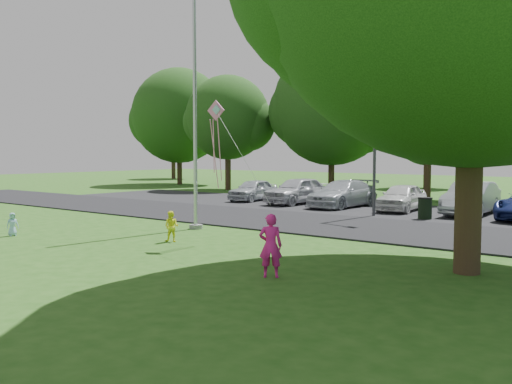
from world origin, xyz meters
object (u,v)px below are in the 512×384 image
Objects in this scene: child_blue at (12,224)px; flagpole at (195,117)px; trash_can at (425,209)px; woman at (271,246)px; kite at (217,125)px; child_yellow at (172,227)px; street_lamp at (380,126)px.

flagpole is at bearing -23.05° from child_blue.
woman reaches higher than trash_can.
child_blue is (-9.44, -13.09, -0.09)m from trash_can.
child_blue is 8.07m from kite.
street_lamp is at bearing 53.77° from child_yellow.
child_yellow is 5.82m from child_blue.
street_lamp is 13.42m from woman.
trash_can reaches higher than child_blue.
flagpole is 3.75m from kite.
woman is 1.48× the size of child_yellow.
trash_can is 1.21× the size of child_blue.
woman reaches higher than child_yellow.
flagpole is 2.20× the size of kite.
child_yellow is at bearing -85.54° from street_lamp.
woman is (7.17, -4.94, -3.43)m from flagpole.
child_yellow is at bearing -111.34° from trash_can.
trash_can is 0.21× the size of kite.
street_lamp reaches higher than child_blue.
trash_can is at bearing 53.91° from flagpole.
child_yellow is 3.56m from kite.
flagpole reaches higher than child_yellow.
flagpole is at bearing 95.57° from child_yellow.
kite is at bearing -2.32° from child_yellow.
flagpole reaches higher than street_lamp.
trash_can is at bearing 23.95° from street_lamp.
flagpole reaches higher than kite.
street_lamp reaches higher than child_yellow.
street_lamp is 15.25m from child_blue.
street_lamp is 1.46× the size of kite.
child_yellow reaches higher than child_blue.
kite is (1.43, 0.58, 3.21)m from child_yellow.
kite reaches higher than woman.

